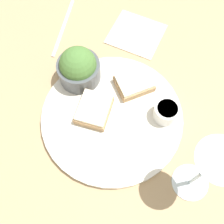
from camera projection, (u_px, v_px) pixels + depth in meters
name	position (u px, v px, depth m)	size (l,w,h in m)	color
ground_plane	(112.00, 118.00, 0.63)	(4.00, 4.00, 0.00)	tan
dinner_plate	(112.00, 117.00, 0.62)	(0.31, 0.31, 0.01)	silver
salad_bowl	(78.00, 68.00, 0.62)	(0.10, 0.10, 0.09)	#4C5156
sauce_ramekin	(166.00, 111.00, 0.60)	(0.05, 0.05, 0.04)	white
cheese_toast_near	(94.00, 110.00, 0.61)	(0.09, 0.08, 0.03)	tan
cheese_toast_far	(134.00, 83.00, 0.64)	(0.10, 0.10, 0.03)	tan
wine_glass	(209.00, 168.00, 0.46)	(0.08, 0.08, 0.18)	silver
napkin	(136.00, 34.00, 0.72)	(0.13, 0.14, 0.01)	beige
fork	(63.00, 27.00, 0.73)	(0.18, 0.06, 0.01)	silver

